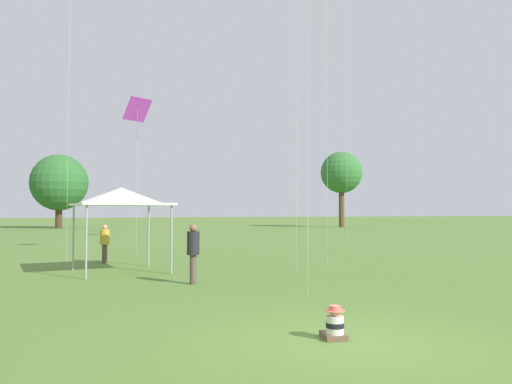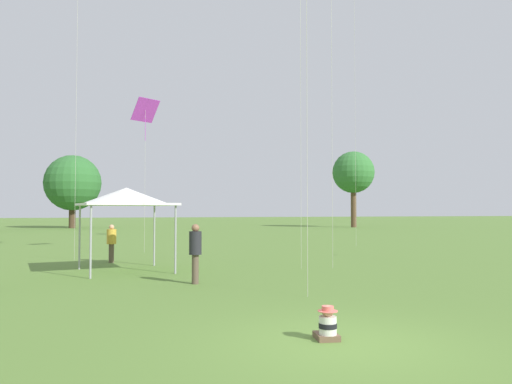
% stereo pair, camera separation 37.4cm
% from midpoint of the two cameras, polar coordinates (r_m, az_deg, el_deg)
% --- Properties ---
extents(ground_plane, '(300.00, 300.00, 0.00)m').
position_cam_midpoint_polar(ground_plane, '(8.67, 9.85, -16.77)').
color(ground_plane, '#567A33').
extents(seated_toddler, '(0.44, 0.51, 0.59)m').
position_cam_midpoint_polar(seated_toddler, '(8.86, 7.73, -14.81)').
color(seated_toddler, brown).
rests_on(seated_toddler, ground).
extents(person_standing_2, '(0.45, 0.45, 1.60)m').
position_cam_midpoint_polar(person_standing_2, '(21.92, -17.38, -5.31)').
color(person_standing_2, brown).
rests_on(person_standing_2, ground).
extents(person_standing_3, '(0.51, 0.51, 1.79)m').
position_cam_midpoint_polar(person_standing_3, '(15.10, -7.90, -6.40)').
color(person_standing_3, brown).
rests_on(person_standing_3, ground).
extents(canopy_tent, '(3.62, 3.62, 3.02)m').
position_cam_midpoint_polar(canopy_tent, '(18.57, -15.71, -0.54)').
color(canopy_tent, white).
rests_on(canopy_tent, ground).
extents(kite_5, '(1.54, 1.35, 8.05)m').
position_cam_midpoint_polar(kite_5, '(27.25, -13.78, 8.93)').
color(kite_5, '#B738C6').
rests_on(kite_5, ground).
extents(distant_tree_0, '(5.44, 5.44, 9.89)m').
position_cam_midpoint_polar(distant_tree_0, '(66.31, 9.57, 2.16)').
color(distant_tree_0, brown).
rests_on(distant_tree_0, ground).
extents(distant_tree_2, '(6.90, 6.90, 9.08)m').
position_cam_midpoint_polar(distant_tree_2, '(66.03, -21.72, 0.99)').
color(distant_tree_2, '#473323').
rests_on(distant_tree_2, ground).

